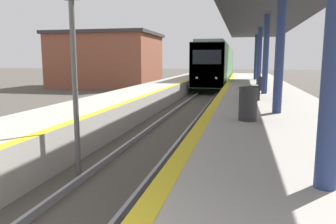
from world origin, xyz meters
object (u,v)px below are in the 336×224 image
(signal_near, at_px, (72,26))
(bench, at_px, (257,87))
(train, at_px, (217,65))
(trash_bin, at_px, (248,104))

(signal_near, bearing_deg, bench, 60.15)
(train, distance_m, signal_near, 28.42)
(train, xyz_separation_m, signal_near, (-1.00, -28.38, 1.19))
(signal_near, relative_size, bench, 3.09)
(signal_near, xyz_separation_m, bench, (4.18, 7.29, -1.80))
(bench, bearing_deg, signal_near, -119.85)
(signal_near, height_order, bench, signal_near)
(trash_bin, bearing_deg, bench, 85.39)
(train, relative_size, trash_bin, 24.30)
(bench, bearing_deg, trash_bin, -94.61)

